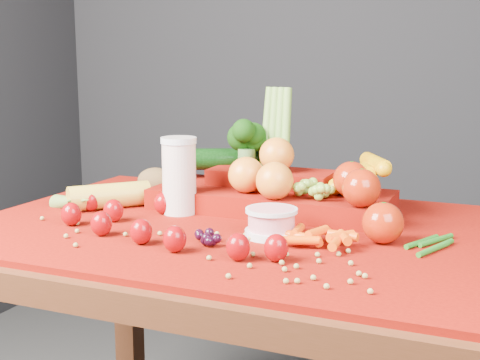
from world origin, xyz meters
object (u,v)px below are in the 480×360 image
at_px(table, 236,275).
at_px(yogurt_bowl, 271,222).
at_px(milk_glass, 179,173).
at_px(produce_mound, 282,183).

xyz_separation_m(table, yogurt_bowl, (0.10, -0.06, 0.14)).
bearing_deg(yogurt_bowl, milk_glass, 158.35).
height_order(milk_glass, yogurt_bowl, milk_glass).
bearing_deg(milk_glass, yogurt_bowl, -21.65).
bearing_deg(milk_glass, produce_mound, 30.48).
bearing_deg(table, milk_glass, 165.08).
xyz_separation_m(yogurt_bowl, produce_mound, (-0.06, 0.21, 0.03)).
relative_size(milk_glass, produce_mound, 0.28).
height_order(table, yogurt_bowl, yogurt_bowl).
distance_m(table, milk_glass, 0.25).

